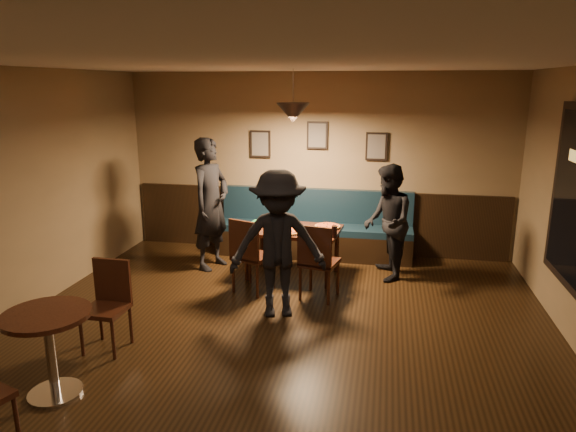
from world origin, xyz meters
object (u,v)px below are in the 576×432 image
(diner_front, at_px, (278,244))
(cafe_chair_far, at_px, (105,308))
(booth_bench, at_px, (314,225))
(chair_near_left, at_px, (253,254))
(soda_glass, at_px, (334,232))
(tabasco_bottle, at_px, (334,228))
(cafe_table, at_px, (51,354))
(dining_table, at_px, (293,252))
(diner_right, at_px, (388,222))
(chair_near_right, at_px, (320,260))
(diner_left, at_px, (211,204))

(diner_front, relative_size, cafe_chair_far, 1.88)
(booth_bench, xyz_separation_m, chair_near_left, (-0.57, -1.54, -0.01))
(soda_glass, xyz_separation_m, tabasco_bottle, (-0.03, 0.24, -0.02))
(cafe_table, bearing_deg, soda_glass, 54.14)
(tabasco_bottle, bearing_deg, soda_glass, -82.67)
(dining_table, bearing_deg, cafe_table, -109.88)
(cafe_chair_far, bearing_deg, diner_right, -135.51)
(chair_near_right, bearing_deg, chair_near_left, -171.62)
(dining_table, height_order, soda_glass, soda_glass)
(diner_left, height_order, tabasco_bottle, diner_left)
(diner_front, relative_size, tabasco_bottle, 14.01)
(dining_table, bearing_deg, tabasco_bottle, -2.90)
(diner_left, xyz_separation_m, diner_front, (1.28, -1.41, -0.10))
(chair_near_right, height_order, cafe_chair_far, chair_near_right)
(booth_bench, relative_size, diner_left, 1.58)
(cafe_chair_far, bearing_deg, chair_near_right, -136.94)
(dining_table, bearing_deg, diner_left, 178.49)
(dining_table, xyz_separation_m, cafe_table, (-1.50, -3.23, 0.04))
(chair_near_left, xyz_separation_m, soda_glass, (1.00, 0.31, 0.27))
(diner_front, height_order, cafe_chair_far, diner_front)
(booth_bench, height_order, chair_near_right, booth_bench)
(chair_near_left, relative_size, cafe_chair_far, 1.09)
(dining_table, xyz_separation_m, chair_near_left, (-0.40, -0.62, 0.15))
(dining_table, bearing_deg, booth_bench, 84.93)
(chair_near_left, height_order, diner_left, diner_left)
(dining_table, relative_size, cafe_chair_far, 1.41)
(diner_left, xyz_separation_m, cafe_table, (-0.28, -3.37, -0.56))
(diner_front, bearing_deg, diner_left, 115.70)
(chair_near_right, distance_m, tabasco_bottle, 0.67)
(diner_front, relative_size, cafe_table, 2.22)
(soda_glass, relative_size, cafe_chair_far, 0.17)
(chair_near_right, relative_size, diner_left, 0.51)
(diner_right, xyz_separation_m, diner_front, (-1.22, -1.43, 0.06))
(diner_left, distance_m, diner_front, 1.90)
(booth_bench, xyz_separation_m, soda_glass, (0.44, -1.24, 0.26))
(tabasco_bottle, distance_m, cafe_table, 3.78)
(booth_bench, bearing_deg, chair_near_right, -79.39)
(chair_near_left, xyz_separation_m, chair_near_right, (0.87, -0.06, -0.00))
(cafe_chair_far, bearing_deg, booth_bench, -114.77)
(diner_front, bearing_deg, tabasco_bottle, 50.12)
(chair_near_right, distance_m, soda_glass, 0.48)
(cafe_table, height_order, cafe_chair_far, cafe_chair_far)
(diner_front, xyz_separation_m, cafe_table, (-1.56, -1.96, -0.47))
(tabasco_bottle, height_order, cafe_table, tabasco_bottle)
(chair_near_right, relative_size, cafe_table, 1.27)
(tabasco_bottle, relative_size, cafe_table, 0.16)
(cafe_chair_far, bearing_deg, chair_near_left, -119.50)
(booth_bench, height_order, soda_glass, booth_bench)
(diner_front, relative_size, soda_glass, 10.92)
(chair_near_left, height_order, tabasco_bottle, chair_near_left)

